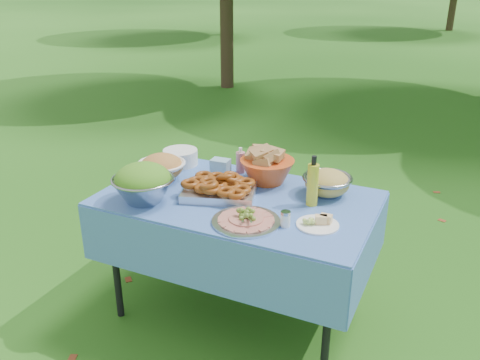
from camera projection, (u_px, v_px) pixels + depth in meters
name	position (u px, v px, depth m)	size (l,w,h in m)	color
ground	(238.00, 312.00, 3.05)	(80.00, 80.00, 0.00)	#0D3309
picnic_table	(238.00, 257.00, 2.90)	(1.46, 0.86, 0.76)	#84C0FF
salad_bowl	(143.00, 183.00, 2.66)	(0.32, 0.32, 0.21)	#9A9DA2
pasta_bowl_white	(162.00, 167.00, 2.96)	(0.27, 0.27, 0.15)	white
plate_stack	(180.00, 157.00, 3.19)	(0.22, 0.22, 0.10)	white
wipes_box	(220.00, 167.00, 3.03)	(0.11, 0.08, 0.10)	#8CBEDC
sanitizer_bottle	(241.00, 160.00, 3.05)	(0.06, 0.06, 0.16)	#CE7985
bread_bowl	(267.00, 165.00, 2.91)	(0.31, 0.31, 0.21)	#CE4B1B
pasta_bowl_steel	(327.00, 182.00, 2.76)	(0.27, 0.27, 0.14)	#9A9DA2
fried_tray	(219.00, 188.00, 2.75)	(0.39, 0.27, 0.09)	silver
charcuterie_platter	(246.00, 215.00, 2.47)	(0.34, 0.34, 0.08)	silver
oil_bottle	(313.00, 181.00, 2.61)	(0.06, 0.06, 0.27)	gold
cheese_plate	(318.00, 220.00, 2.44)	(0.21, 0.21, 0.06)	white
shaker	(285.00, 219.00, 2.43)	(0.05, 0.05, 0.08)	white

